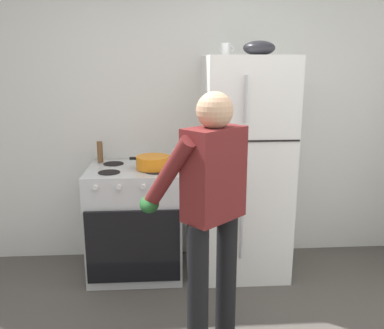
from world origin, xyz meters
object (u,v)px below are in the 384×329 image
at_px(coffee_mug, 225,49).
at_px(pepper_mill, 100,152).
at_px(mixing_bowl, 259,48).
at_px(red_pot, 153,162).
at_px(refrigerator, 245,168).
at_px(stove_range, 136,221).
at_px(person_cook, 209,202).

xyz_separation_m(coffee_mug, pepper_mill, (-1.04, 0.15, -0.84)).
relative_size(coffee_mug, pepper_mill, 0.63).
height_order(coffee_mug, mixing_bowl, mixing_bowl).
relative_size(red_pot, pepper_mill, 2.10).
height_order(red_pot, coffee_mug, coffee_mug).
height_order(refrigerator, coffee_mug, coffee_mug).
xyz_separation_m(red_pot, pepper_mill, (-0.46, 0.25, 0.04)).
distance_m(stove_range, red_pot, 0.54).
relative_size(stove_range, person_cook, 0.58).
xyz_separation_m(pepper_mill, mixing_bowl, (1.30, -0.20, 0.85)).
distance_m(person_cook, red_pot, 1.00).
xyz_separation_m(stove_range, coffee_mug, (0.74, 0.06, 1.40)).
bearing_deg(red_pot, coffee_mug, 9.73).
xyz_separation_m(person_cook, pepper_mill, (-0.82, 1.19, 0.06)).
xyz_separation_m(refrigerator, red_pot, (-0.76, -0.05, 0.07)).
bearing_deg(coffee_mug, mixing_bowl, -10.99).
height_order(stove_range, red_pot, red_pot).
xyz_separation_m(stove_range, mixing_bowl, (1.00, 0.01, 1.41)).
distance_m(coffee_mug, pepper_mill, 1.35).
bearing_deg(coffee_mug, person_cook, -102.37).
xyz_separation_m(refrigerator, stove_range, (-0.92, -0.01, -0.45)).
bearing_deg(mixing_bowl, red_pot, -176.60).
bearing_deg(pepper_mill, coffee_mug, -8.18).
height_order(person_cook, red_pot, person_cook).
relative_size(refrigerator, person_cook, 1.13).
height_order(refrigerator, red_pot, refrigerator).
distance_m(refrigerator, pepper_mill, 1.24).
bearing_deg(red_pot, refrigerator, 3.74).
relative_size(refrigerator, mixing_bowl, 7.24).
relative_size(stove_range, coffee_mug, 8.25).
distance_m(stove_range, mixing_bowl, 1.73).
bearing_deg(refrigerator, coffee_mug, 164.17).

